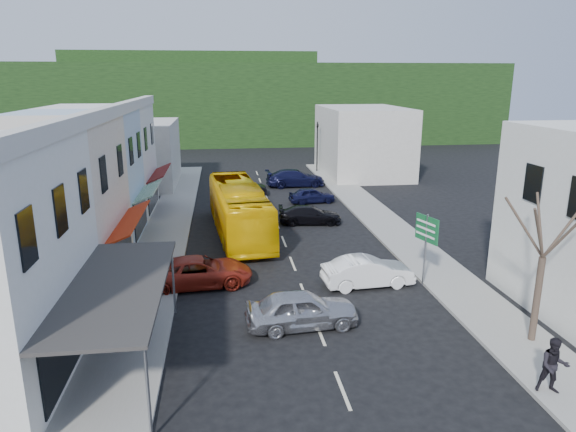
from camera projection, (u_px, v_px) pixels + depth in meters
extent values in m
plane|color=black|center=(304.00, 293.00, 24.58)|extent=(120.00, 120.00, 0.00)
cube|color=gray|center=(165.00, 236.00, 33.20)|extent=(3.00, 52.00, 0.15)
cube|color=gray|center=(389.00, 227.00, 35.06)|extent=(3.00, 52.00, 0.15)
cube|color=#5A1412|center=(87.00, 288.00, 17.48)|extent=(1.30, 7.65, 0.08)
cube|color=beige|center=(41.00, 205.00, 24.85)|extent=(7.00, 8.00, 8.00)
cube|color=#AA270B|center=(129.00, 221.00, 25.61)|extent=(1.30, 6.80, 0.08)
cube|color=#A0B7CC|center=(79.00, 178.00, 31.55)|extent=(7.00, 6.00, 8.00)
cube|color=#195926|center=(148.00, 191.00, 32.31)|extent=(1.30, 5.10, 0.08)
cube|color=silver|center=(102.00, 161.00, 37.78)|extent=(7.00, 7.00, 8.00)
cube|color=#5A1412|center=(159.00, 173.00, 38.53)|extent=(1.30, 5.95, 0.08)
cube|color=#B7B2A8|center=(133.00, 154.00, 48.15)|extent=(8.00, 10.00, 6.00)
cube|color=#B7B2A8|center=(363.00, 141.00, 53.74)|extent=(8.00, 12.00, 7.00)
cube|color=black|center=(243.00, 102.00, 84.27)|extent=(80.00, 24.00, 12.00)
cube|color=black|center=(194.00, 77.00, 87.97)|extent=(40.00, 16.00, 8.00)
imported|color=#F6BE02|center=(239.00, 211.00, 33.37)|extent=(3.60, 11.79, 3.10)
imported|color=#B5B4BA|center=(302.00, 311.00, 21.05)|extent=(4.53, 2.15, 1.40)
imported|color=white|center=(368.00, 273.00, 25.21)|extent=(4.53, 2.15, 1.40)
imported|color=maroon|center=(199.00, 272.00, 25.27)|extent=(4.77, 2.35, 1.40)
imported|color=black|center=(310.00, 214.00, 36.02)|extent=(4.66, 2.28, 1.40)
imported|color=black|center=(312.00, 195.00, 41.98)|extent=(4.60, 2.36, 1.40)
imported|color=black|center=(243.00, 188.00, 44.55)|extent=(4.42, 1.86, 1.40)
imported|color=black|center=(295.00, 179.00, 48.37)|extent=(4.61, 2.11, 1.40)
imported|color=black|center=(141.00, 278.00, 23.78)|extent=(0.61, 0.71, 1.70)
imported|color=black|center=(553.00, 369.00, 16.36)|extent=(0.80, 0.64, 1.70)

